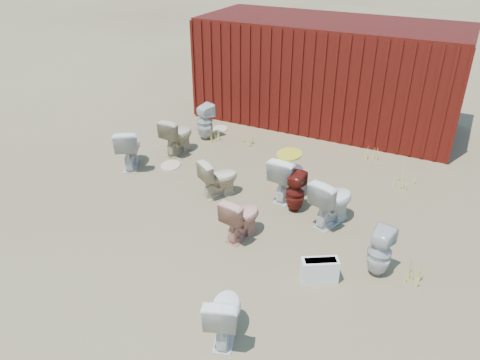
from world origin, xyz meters
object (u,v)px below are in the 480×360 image
at_px(toilet_front_a, 129,147).
at_px(toilet_back_beige_right, 219,178).
at_px(shipping_container, 328,73).
at_px(toilet_front_c, 332,201).
at_px(toilet_front_pink, 242,217).
at_px(toilet_front_e, 224,313).
at_px(toilet_back_e, 380,252).
at_px(loose_tank, 320,270).
at_px(toilet_front_maroon, 295,192).
at_px(toilet_back_beige_left, 178,135).
at_px(toilet_back_yellowlid, 288,176).
at_px(toilet_back_a, 205,122).

xyz_separation_m(toilet_front_a, toilet_back_beige_right, (2.16, -0.19, -0.06)).
distance_m(shipping_container, toilet_front_c, 4.64).
height_order(toilet_front_pink, toilet_front_c, toilet_front_c).
xyz_separation_m(shipping_container, toilet_front_e, (1.13, -7.22, -0.84)).
height_order(toilet_back_e, loose_tank, toilet_back_e).
bearing_deg(toilet_front_maroon, toilet_front_a, -0.96).
xyz_separation_m(toilet_front_pink, toilet_back_beige_left, (-2.58, 2.12, 0.04)).
bearing_deg(toilet_back_beige_left, shipping_container, -120.86).
xyz_separation_m(toilet_back_yellowlid, loose_tank, (1.23, -1.89, -0.24)).
bearing_deg(shipping_container, toilet_front_c, -70.60).
height_order(toilet_front_a, toilet_front_maroon, toilet_front_a).
distance_m(toilet_back_beige_right, loose_tank, 2.73).
bearing_deg(toilet_back_yellowlid, toilet_front_a, 10.41).
bearing_deg(toilet_front_pink, shipping_container, -75.62).
distance_m(toilet_back_a, toilet_back_beige_right, 2.56).
distance_m(toilet_front_pink, toilet_front_c, 1.51).
distance_m(toilet_front_e, loose_tank, 1.61).
bearing_deg(toilet_front_pink, toilet_front_c, -127.79).
relative_size(toilet_front_a, toilet_front_pink, 1.16).
bearing_deg(toilet_back_a, toilet_front_maroon, 165.95).
xyz_separation_m(toilet_back_a, toilet_back_yellowlid, (2.63, -1.56, 0.01)).
bearing_deg(toilet_back_a, toilet_back_yellowlid, 168.81).
xyz_separation_m(toilet_front_pink, toilet_back_yellowlid, (0.19, 1.45, 0.06)).
bearing_deg(toilet_back_beige_right, toilet_front_pink, 166.45).
xyz_separation_m(toilet_back_beige_left, loose_tank, (4.00, -2.56, -0.22)).
height_order(toilet_back_beige_right, loose_tank, toilet_back_beige_right).
relative_size(toilet_back_a, loose_tank, 1.63).
bearing_deg(toilet_back_yellowlid, toilet_back_beige_right, 29.13).
relative_size(toilet_back_beige_left, loose_tank, 1.59).
height_order(toilet_back_beige_left, toilet_back_yellowlid, toilet_back_yellowlid).
relative_size(toilet_front_e, toilet_back_beige_right, 1.01).
relative_size(toilet_back_e, loose_tank, 1.48).
bearing_deg(toilet_back_a, toilet_front_c, 170.26).
xyz_separation_m(toilet_back_a, toilet_back_beige_right, (1.52, -2.05, -0.05)).
bearing_deg(toilet_back_e, toilet_front_a, -2.55).
xyz_separation_m(toilet_back_beige_right, toilet_back_e, (3.01, -0.89, 0.02)).
bearing_deg(toilet_back_yellowlid, toilet_front_maroon, 132.08).
height_order(toilet_front_e, toilet_back_a, toilet_back_a).
xyz_separation_m(toilet_front_a, toilet_front_e, (3.82, -3.03, -0.06)).
relative_size(toilet_back_a, toilet_back_beige_right, 1.15).
bearing_deg(toilet_front_e, toilet_back_beige_right, -79.05).
distance_m(toilet_back_beige_right, toilet_back_e, 3.14).
relative_size(toilet_front_a, toilet_back_beige_left, 1.05).
relative_size(toilet_front_a, loose_tank, 1.66).
xyz_separation_m(shipping_container, toilet_front_maroon, (0.86, -4.24, -0.84)).
bearing_deg(toilet_front_pink, toilet_back_a, -40.71).
xyz_separation_m(toilet_front_a, toilet_back_yellowlid, (3.27, 0.31, 0.00)).
xyz_separation_m(toilet_front_e, loose_tank, (0.68, 1.45, -0.18)).
distance_m(toilet_front_a, toilet_front_maroon, 3.55).
distance_m(toilet_front_a, toilet_back_yellowlid, 3.28).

